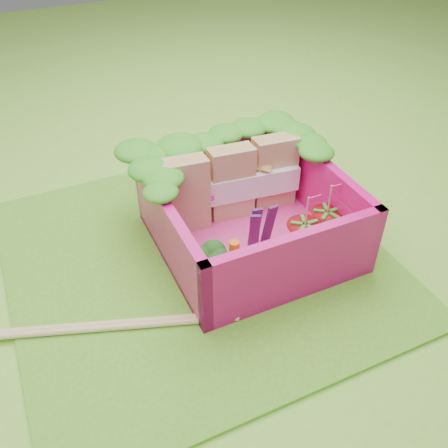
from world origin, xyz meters
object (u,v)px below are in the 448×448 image
broccoli (210,261)px  strawberry_left (303,239)px  sandwich_stack (232,183)px  strawberry_right (325,225)px  chopsticks (60,329)px  bento_box (250,214)px

broccoli → strawberry_left: 0.70m
broccoli → sandwich_stack: bearing=53.5°
strawberry_left → strawberry_right: 0.25m
strawberry_right → chopsticks: bearing=-179.3°
broccoli → chopsticks: broccoli is taller
broccoli → strawberry_right: bearing=2.6°
bento_box → strawberry_left: bento_box is taller
bento_box → chopsticks: 1.49m
sandwich_stack → chopsticks: sandwich_stack is taller
bento_box → strawberry_right: bento_box is taller
bento_box → chopsticks: (-1.45, -0.26, -0.25)m
strawberry_right → chopsticks: size_ratio=0.21×
sandwich_stack → strawberry_left: bearing=-67.8°
sandwich_stack → chopsticks: 1.60m
chopsticks → strawberry_right: bearing=0.7°
strawberry_left → chopsticks: size_ratio=0.22×
bento_box → strawberry_right: size_ratio=2.74×
strawberry_left → chopsticks: (-1.71, 0.05, -0.16)m
bento_box → strawberry_right: (0.50, -0.24, -0.10)m
bento_box → strawberry_right: 0.56m
strawberry_left → chopsticks: strawberry_left is taller
strawberry_right → chopsticks: 1.95m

